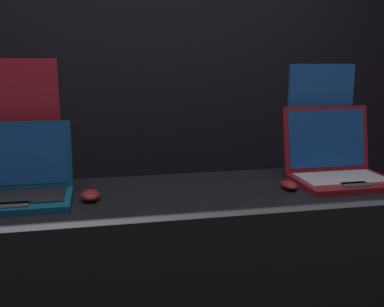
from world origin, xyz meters
TOP-DOWN VIEW (x-y plane):
  - wall_back at (0.00, 1.61)m, footprint 8.00×0.05m
  - display_counter at (0.00, 0.28)m, footprint 1.72×0.57m
  - laptop_front at (-0.64, 0.33)m, footprint 0.37×0.30m
  - mouse_front at (-0.39, 0.26)m, footprint 0.07×0.10m
  - promo_stand_front at (-0.64, 0.52)m, footprint 0.28×0.07m
  - laptop_back at (0.61, 0.33)m, footprint 0.39×0.34m
  - mouse_back at (0.36, 0.25)m, footprint 0.06×0.10m
  - promo_stand_back at (0.61, 0.50)m, footprint 0.30×0.07m

SIDE VIEW (x-z plane):
  - display_counter at x=0.00m, z-range 0.00..0.91m
  - mouse_back at x=0.36m, z-range 0.91..0.94m
  - mouse_front at x=-0.39m, z-range 0.91..0.94m
  - laptop_front at x=-0.64m, z-range 0.84..1.10m
  - laptop_back at x=0.61m, z-range 0.83..1.12m
  - promo_stand_back at x=0.61m, z-range 0.90..1.37m
  - promo_stand_front at x=-0.64m, z-range 0.90..1.39m
  - wall_back at x=0.00m, z-range 0.00..2.80m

